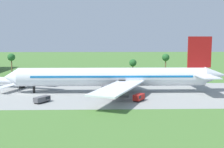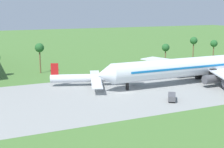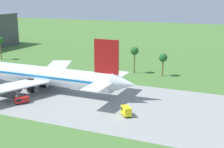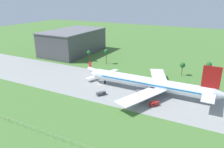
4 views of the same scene
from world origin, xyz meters
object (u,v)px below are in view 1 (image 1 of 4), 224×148
object	(u,v)px
regional_aircraft	(22,82)
baggage_tug	(43,99)
jet_airliner	(117,77)
catering_van	(139,97)

from	to	relation	value
regional_aircraft	baggage_tug	size ratio (longest dim) A/B	5.35
baggage_tug	jet_airliner	bearing A→B (deg)	33.37
jet_airliner	catering_van	world-z (taller)	jet_airliner
regional_aircraft	catering_van	xyz separation A→B (m)	(42.44, -23.85, -1.38)
catering_van	jet_airliner	bearing A→B (deg)	112.90
jet_airliner	catering_van	bearing A→B (deg)	-67.10
regional_aircraft	jet_airliner	bearing A→B (deg)	-14.85
regional_aircraft	baggage_tug	world-z (taller)	regional_aircraft
regional_aircraft	baggage_tug	xyz separation A→B (m)	(13.35, -24.87, -1.52)
jet_airliner	regional_aircraft	bearing A→B (deg)	165.15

